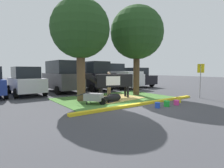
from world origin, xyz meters
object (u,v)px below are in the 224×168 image
object	(u,v)px
sedan_red	(136,77)
suv_black	(93,76)
person_handler	(109,82)
wheelbarrow	(94,97)
shade_tree_right	(137,33)
suv_dark_grey	(62,76)
bucket_pink	(176,102)
pickup_truck_black	(117,77)
bucket_yellow	(178,100)
cow_holstein	(112,81)
bucket_green	(167,103)
shade_tree_left	(80,29)
calf_lying	(113,98)
parking_sign	(201,74)
bucket_blue	(157,105)
sedan_silver	(26,81)

from	to	relation	value
sedan_red	suv_black	bearing A→B (deg)	-179.06
person_handler	wheelbarrow	xyz separation A→B (m)	(-2.70, -2.51, -0.52)
shade_tree_right	suv_dark_grey	distance (m)	6.83
bucket_pink	pickup_truck_black	distance (m)	9.31
pickup_truck_black	bucket_yellow	bearing A→B (deg)	-104.89
cow_holstein	wheelbarrow	xyz separation A→B (m)	(-2.03, -1.18, -0.73)
bucket_green	sedan_red	size ratio (longest dim) A/B	0.07
cow_holstein	bucket_green	distance (m)	3.87
wheelbarrow	sedan_red	world-z (taller)	sedan_red
shade_tree_right	wheelbarrow	bearing A→B (deg)	-162.79
cow_holstein	bucket_green	world-z (taller)	cow_holstein
bucket_yellow	pickup_truck_black	xyz separation A→B (m)	(2.24, 8.44, 0.95)
shade_tree_left	sedan_red	size ratio (longest dim) A/B	1.31
calf_lying	bucket_yellow	distance (m)	3.64
calf_lying	bucket_green	world-z (taller)	calf_lying
calf_lying	suv_dark_grey	world-z (taller)	suv_dark_grey
sedan_red	shade_tree_right	bearing A→B (deg)	-133.52
person_handler	parking_sign	bearing A→B (deg)	-49.57
cow_holstein	suv_black	world-z (taller)	suv_black
bucket_yellow	suv_black	world-z (taller)	suv_black
person_handler	bucket_yellow	bearing A→B (deg)	-73.82
suv_black	bucket_pink	bearing A→B (deg)	-90.32
cow_holstein	bucket_yellow	distance (m)	4.09
wheelbarrow	bucket_blue	world-z (taller)	wheelbarrow
person_handler	suv_black	bearing A→B (deg)	78.57
shade_tree_right	pickup_truck_black	xyz separation A→B (m)	(2.06, 4.89, -3.25)
wheelbarrow	bucket_green	xyz separation A→B (m)	(2.68, -2.51, -0.24)
shade_tree_left	wheelbarrow	size ratio (longest dim) A/B	4.07
bucket_blue	suv_black	world-z (taller)	suv_black
wheelbarrow	person_handler	bearing A→B (deg)	42.90
sedan_silver	calf_lying	bearing A→B (deg)	-61.35
bucket_pink	sedan_silver	xyz separation A→B (m)	(-5.51, 8.66, 0.85)
cow_holstein	bucket_pink	bearing A→B (deg)	-70.05
shade_tree_right	bucket_green	distance (m)	5.91
wheelbarrow	suv_black	world-z (taller)	suv_black
cow_holstein	pickup_truck_black	size ratio (longest dim) A/B	0.56
shade_tree_left	bucket_pink	xyz separation A→B (m)	(3.43, -3.98, -3.95)
pickup_truck_black	calf_lying	bearing A→B (deg)	-129.47
wheelbarrow	sedan_silver	world-z (taller)	sedan_silver
bucket_blue	sedan_red	xyz separation A→B (m)	(6.90, 8.72, 0.84)
wheelbarrow	parking_sign	size ratio (longest dim) A/B	0.66
bucket_green	bucket_blue	bearing A→B (deg)	175.96
sedan_silver	suv_black	distance (m)	5.56
bucket_pink	pickup_truck_black	size ratio (longest dim) A/B	0.05
bucket_yellow	person_handler	bearing A→B (deg)	106.18
calf_lying	person_handler	size ratio (longest dim) A/B	0.79
shade_tree_right	sedan_red	distance (m)	7.59
bucket_blue	bucket_green	bearing A→B (deg)	-4.04
bucket_blue	suv_black	xyz separation A→B (m)	(1.40, 8.63, 1.13)
bucket_blue	bucket_yellow	world-z (taller)	bucket_yellow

